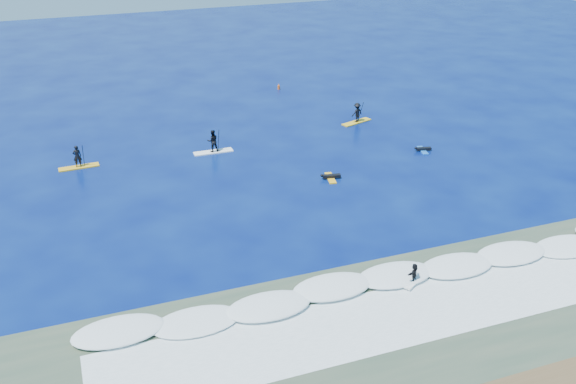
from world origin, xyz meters
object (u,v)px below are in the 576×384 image
object	(u,v)px
sup_paddler_right	(357,114)
sup_paddler_left	(78,160)
marker_buoy	(279,87)
sup_paddler_center	(213,143)
wave_surfer	(414,274)
prone_paddler_far	(423,149)
prone_paddler_near	(331,177)

from	to	relation	value
sup_paddler_right	sup_paddler_left	bearing A→B (deg)	165.47
sup_paddler_left	sup_paddler_right	bearing A→B (deg)	1.28
sup_paddler_right	marker_buoy	size ratio (longest dim) A/B	5.09
sup_paddler_left	sup_paddler_center	bearing A→B (deg)	-6.17
sup_paddler_right	marker_buoy	xyz separation A→B (m)	(-3.46, 12.84, -0.61)
sup_paddler_center	wave_surfer	distance (m)	24.27
sup_paddler_center	marker_buoy	bearing A→B (deg)	54.23
wave_surfer	marker_buoy	world-z (taller)	wave_surfer
wave_surfer	sup_paddler_left	bearing A→B (deg)	92.67
sup_paddler_left	sup_paddler_center	xyz separation A→B (m)	(11.12, -0.63, 0.18)
prone_paddler_far	wave_surfer	world-z (taller)	wave_surfer
marker_buoy	sup_paddler_left	bearing A→B (deg)	-146.78
sup_paddler_left	prone_paddler_near	bearing A→B (deg)	-29.05
sup_paddler_left	sup_paddler_right	world-z (taller)	sup_paddler_right
wave_surfer	sup_paddler_center	bearing A→B (deg)	71.64
sup_paddler_right	marker_buoy	distance (m)	13.31
prone_paddler_near	marker_buoy	xyz separation A→B (m)	(4.07, 23.81, 0.14)
sup_paddler_left	sup_paddler_right	distance (m)	26.06
prone_paddler_far	marker_buoy	bearing A→B (deg)	27.91
sup_paddler_center	sup_paddler_right	size ratio (longest dim) A/B	1.01
prone_paddler_far	marker_buoy	size ratio (longest dim) A/B	2.95
prone_paddler_near	marker_buoy	size ratio (longest dim) A/B	3.21
prone_paddler_near	sup_paddler_center	bearing A→B (deg)	52.43
sup_paddler_left	prone_paddler_far	size ratio (longest dim) A/B	1.67
prone_paddler_far	marker_buoy	xyz separation A→B (m)	(-5.72, 21.33, 0.15)
prone_paddler_near	prone_paddler_far	bearing A→B (deg)	-64.49
sup_paddler_center	prone_paddler_far	world-z (taller)	sup_paddler_center
sup_paddler_center	prone_paddler_near	bearing A→B (deg)	-48.09
prone_paddler_near	prone_paddler_far	world-z (taller)	prone_paddler_near
prone_paddler_near	marker_buoy	distance (m)	24.16
sup_paddler_center	marker_buoy	world-z (taller)	sup_paddler_center
sup_paddler_center	sup_paddler_right	world-z (taller)	sup_paddler_center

